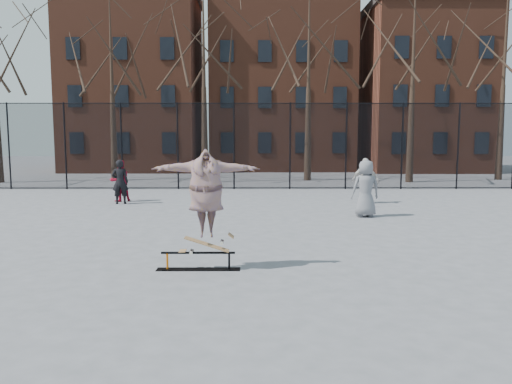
{
  "coord_description": "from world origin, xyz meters",
  "views": [
    {
      "loc": [
        -0.47,
        -10.15,
        2.5
      ],
      "look_at": [
        -0.43,
        1.5,
        1.17
      ],
      "focal_mm": 35.0,
      "sensor_mm": 36.0,
      "label": 1
    }
  ],
  "objects_px": {
    "skate_rail": "(198,263)",
    "skateboard": "(207,249)",
    "skater": "(206,203)",
    "bystander_extra": "(366,188)",
    "bystander_red": "(120,181)",
    "bystander_black": "(120,182)",
    "bystander_white": "(365,181)"
  },
  "relations": [
    {
      "from": "skate_rail",
      "to": "skater",
      "type": "xyz_separation_m",
      "value": [
        0.16,
        0.0,
        1.13
      ]
    },
    {
      "from": "bystander_extra",
      "to": "bystander_red",
      "type": "bearing_deg",
      "value": -29.68
    },
    {
      "from": "skate_rail",
      "to": "bystander_red",
      "type": "distance_m",
      "value": 10.54
    },
    {
      "from": "bystander_white",
      "to": "bystander_extra",
      "type": "height_order",
      "value": "bystander_extra"
    },
    {
      "from": "skater",
      "to": "bystander_white",
      "type": "xyz_separation_m",
      "value": [
        4.98,
        9.14,
        -0.43
      ]
    },
    {
      "from": "skate_rail",
      "to": "skater",
      "type": "distance_m",
      "value": 1.14
    },
    {
      "from": "skate_rail",
      "to": "skater",
      "type": "height_order",
      "value": "skater"
    },
    {
      "from": "skate_rail",
      "to": "bystander_extra",
      "type": "bearing_deg",
      "value": 53.65
    },
    {
      "from": "skate_rail",
      "to": "skateboard",
      "type": "bearing_deg",
      "value": 0.0
    },
    {
      "from": "bystander_black",
      "to": "bystander_red",
      "type": "relative_size",
      "value": 1.04
    },
    {
      "from": "bystander_red",
      "to": "bystander_extra",
      "type": "height_order",
      "value": "bystander_extra"
    },
    {
      "from": "skater",
      "to": "bystander_extra",
      "type": "bearing_deg",
      "value": 49.95
    },
    {
      "from": "skate_rail",
      "to": "bystander_black",
      "type": "bearing_deg",
      "value": 113.09
    },
    {
      "from": "bystander_black",
      "to": "skateboard",
      "type": "bearing_deg",
      "value": 107.55
    },
    {
      "from": "skate_rail",
      "to": "bystander_extra",
      "type": "relative_size",
      "value": 0.89
    },
    {
      "from": "bystander_white",
      "to": "bystander_red",
      "type": "bearing_deg",
      "value": 20.61
    },
    {
      "from": "skateboard",
      "to": "skater",
      "type": "bearing_deg",
      "value": 180.0
    },
    {
      "from": "skate_rail",
      "to": "bystander_black",
      "type": "relative_size",
      "value": 0.96
    },
    {
      "from": "bystander_red",
      "to": "bystander_white",
      "type": "xyz_separation_m",
      "value": [
        9.18,
        -0.57,
        0.05
      ]
    },
    {
      "from": "bystander_white",
      "to": "skateboard",
      "type": "bearing_deg",
      "value": 85.6
    },
    {
      "from": "bystander_black",
      "to": "bystander_extra",
      "type": "distance_m",
      "value": 8.83
    },
    {
      "from": "skateboard",
      "to": "bystander_white",
      "type": "xyz_separation_m",
      "value": [
        4.98,
        9.14,
        0.44
      ]
    },
    {
      "from": "bystander_red",
      "to": "bystander_extra",
      "type": "relative_size",
      "value": 0.89
    },
    {
      "from": "bystander_black",
      "to": "bystander_white",
      "type": "distance_m",
      "value": 8.99
    },
    {
      "from": "bystander_extra",
      "to": "skate_rail",
      "type": "bearing_deg",
      "value": 47.17
    },
    {
      "from": "skater",
      "to": "bystander_black",
      "type": "relative_size",
      "value": 1.23
    },
    {
      "from": "bystander_white",
      "to": "skater",
      "type": "bearing_deg",
      "value": 85.6
    },
    {
      "from": "skate_rail",
      "to": "bystander_red",
      "type": "xyz_separation_m",
      "value": [
        -4.04,
        9.72,
        0.65
      ]
    },
    {
      "from": "bystander_black",
      "to": "bystander_extra",
      "type": "bearing_deg",
      "value": 154.01
    },
    {
      "from": "bystander_red",
      "to": "skateboard",
      "type": "bearing_deg",
      "value": 80.78
    },
    {
      "from": "skateboard",
      "to": "bystander_black",
      "type": "xyz_separation_m",
      "value": [
        -4.01,
        9.03,
        0.41
      ]
    },
    {
      "from": "skateboard",
      "to": "skater",
      "type": "relative_size",
      "value": 0.46
    }
  ]
}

